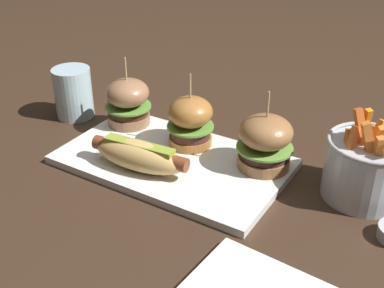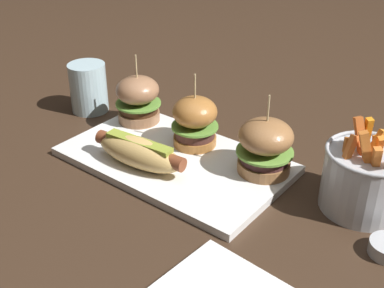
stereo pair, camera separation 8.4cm
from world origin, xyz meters
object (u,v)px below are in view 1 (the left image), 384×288
Objects in this scene: fries_bucket at (366,167)px; slider_left at (128,102)px; water_glass at (73,93)px; platter_main at (173,161)px; hot_dog at (140,155)px; slider_center at (192,121)px; slider_right at (265,142)px.

slider_left is at bearing -178.08° from fries_bucket.
fries_bucket reaches higher than water_glass.
platter_main is 0.07m from hot_dog.
fries_bucket is at bearing 2.38° from water_glass.
slider_center is at bearing -2.84° from slider_left.
hot_dog is at bearing -46.06° from slider_left.
hot_dog is 0.28m from water_glass.
slider_right is 0.16m from fries_bucket.
hot_dog is 0.21m from slider_right.
water_glass is at bearing -177.62° from fries_bucket.
platter_main is 0.32m from fries_bucket.
hot_dog is at bearing -105.23° from slider_center.
hot_dog is 1.72× the size of water_glass.
slider_right is 0.93× the size of fries_bucket.
slider_right reaches higher than slider_center.
slider_center is 0.31m from fries_bucket.
hot_dog is 0.17m from slider_left.
fries_bucket is at bearing 22.51° from hot_dog.
slider_right is at bearing 33.72° from hot_dog.
slider_right is 0.43m from water_glass.
slider_left and slider_center have the same top height.
slider_center is 0.99× the size of slider_right.
fries_bucket reaches higher than hot_dog.
hot_dog is 0.37m from fries_bucket.
platter_main is 2.86× the size of slider_center.
hot_dog is 1.29× the size of slider_right.
hot_dog is 1.30× the size of slider_center.
fries_bucket is (0.31, 0.02, -0.01)m from slider_center.
water_glass is at bearing -179.78° from slider_right.
slider_left is at bearing 133.94° from hot_dog.
water_glass is (-0.29, -0.00, -0.01)m from slider_center.
fries_bucket is (0.34, 0.14, 0.01)m from hot_dog.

